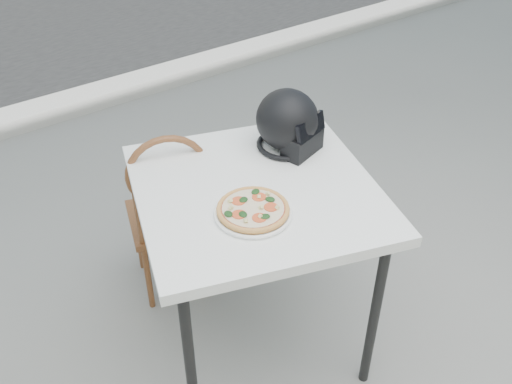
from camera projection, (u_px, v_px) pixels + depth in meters
curb at (45, 111)px, 4.27m from camera, size 30.00×0.25×0.12m
cafe_table_main at (256, 203)px, 2.20m from camera, size 1.13×1.13×0.85m
plate at (253, 213)px, 2.01m from camera, size 0.35×0.35×0.02m
pizza at (253, 209)px, 2.00m from camera, size 0.34×0.34×0.03m
helmet at (289, 124)px, 2.31m from camera, size 0.31×0.32×0.26m
cafe_chair_main at (169, 206)px, 2.58m from camera, size 0.46×0.46×0.94m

